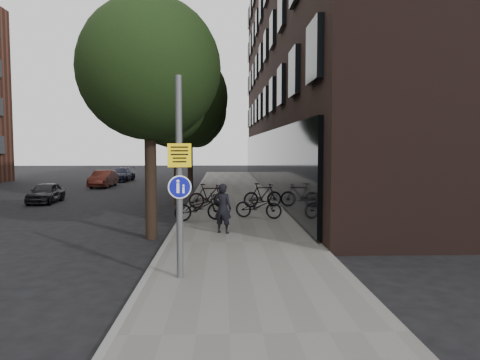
{
  "coord_description": "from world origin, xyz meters",
  "views": [
    {
      "loc": [
        -0.34,
        -10.14,
        2.93
      ],
      "look_at": [
        0.12,
        2.51,
        2.0
      ],
      "focal_mm": 35.0,
      "sensor_mm": 36.0,
      "label": 1
    }
  ],
  "objects_px": {
    "pedestrian": "(223,208)",
    "parked_bike_facade_near": "(258,206)",
    "parked_car_near": "(46,193)",
    "signpost": "(179,177)"
  },
  "relations": [
    {
      "from": "signpost",
      "to": "pedestrian",
      "type": "relative_size",
      "value": 2.67
    },
    {
      "from": "pedestrian",
      "to": "signpost",
      "type": "bearing_deg",
      "value": 103.18
    },
    {
      "from": "pedestrian",
      "to": "parked_bike_facade_near",
      "type": "xyz_separation_m",
      "value": [
        1.38,
        3.07,
        -0.31
      ]
    },
    {
      "from": "parked_bike_facade_near",
      "to": "pedestrian",
      "type": "bearing_deg",
      "value": 176.63
    },
    {
      "from": "pedestrian",
      "to": "parked_car_near",
      "type": "relative_size",
      "value": 0.52
    },
    {
      "from": "parked_bike_facade_near",
      "to": "parked_car_near",
      "type": "relative_size",
      "value": 0.6
    },
    {
      "from": "parked_car_near",
      "to": "pedestrian",
      "type": "bearing_deg",
      "value": -47.18
    },
    {
      "from": "pedestrian",
      "to": "parked_bike_facade_near",
      "type": "distance_m",
      "value": 3.38
    },
    {
      "from": "pedestrian",
      "to": "parked_car_near",
      "type": "height_order",
      "value": "pedestrian"
    },
    {
      "from": "pedestrian",
      "to": "parked_bike_facade_near",
      "type": "bearing_deg",
      "value": -90.92
    }
  ]
}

